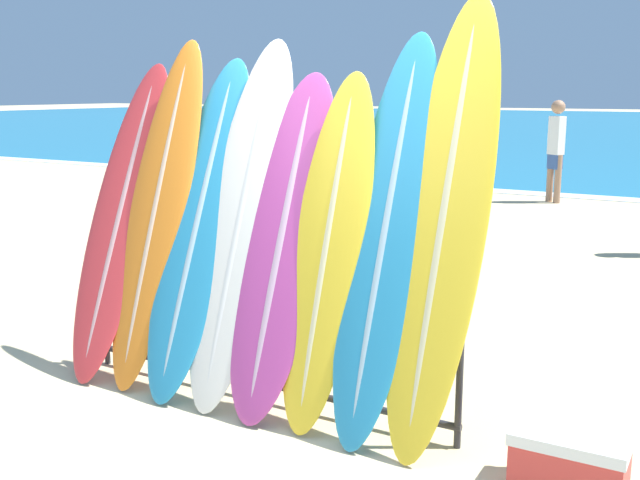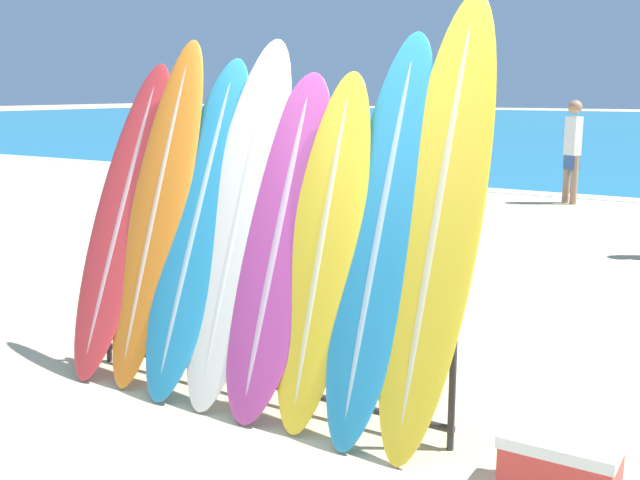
% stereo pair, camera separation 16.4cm
% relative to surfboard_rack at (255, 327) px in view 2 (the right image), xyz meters
% --- Properties ---
extents(ground_plane, '(160.00, 160.00, 0.00)m').
position_rel_surfboard_rack_xyz_m(ground_plane, '(0.21, -0.51, -0.49)').
color(ground_plane, '#CCB789').
extents(surfboard_rack, '(2.71, 0.04, 0.89)m').
position_rel_surfboard_rack_xyz_m(surfboard_rack, '(0.00, 0.00, 0.00)').
color(surfboard_rack, '#28282D').
rests_on(surfboard_rack, ground_plane).
extents(surfboard_slot_0, '(0.54, 0.97, 2.17)m').
position_rel_surfboard_rack_xyz_m(surfboard_slot_0, '(-1.18, 0.06, 0.60)').
color(surfboard_slot_0, red).
rests_on(surfboard_slot_0, ground_plane).
extents(surfboard_slot_1, '(0.50, 0.93, 2.33)m').
position_rel_surfboard_rack_xyz_m(surfboard_slot_1, '(-0.85, 0.07, 0.68)').
color(surfboard_slot_1, orange).
rests_on(surfboard_slot_1, ground_plane).
extents(surfboard_slot_2, '(0.56, 0.99, 2.19)m').
position_rel_surfboard_rack_xyz_m(surfboard_slot_2, '(-0.49, 0.06, 0.61)').
color(surfboard_slot_2, teal).
rests_on(surfboard_slot_2, ground_plane).
extents(surfboard_slot_3, '(0.55, 0.97, 2.31)m').
position_rel_surfboard_rack_xyz_m(surfboard_slot_3, '(-0.17, 0.08, 0.67)').
color(surfboard_slot_3, silver).
rests_on(surfboard_slot_3, ground_plane).
extents(surfboard_slot_4, '(0.59, 0.89, 2.09)m').
position_rel_surfboard_rack_xyz_m(surfboard_slot_4, '(0.17, 0.03, 0.56)').
color(surfboard_slot_4, '#B23D8E').
rests_on(surfboard_slot_4, ground_plane).
extents(surfboard_slot_5, '(0.48, 0.78, 2.09)m').
position_rel_surfboard_rack_xyz_m(surfboard_slot_5, '(0.50, 0.02, 0.56)').
color(surfboard_slot_5, yellow).
rests_on(surfboard_slot_5, ground_plane).
extents(surfboard_slot_6, '(0.49, 0.97, 2.32)m').
position_rel_surfboard_rack_xyz_m(surfboard_slot_6, '(0.84, 0.08, 0.67)').
color(surfboard_slot_6, teal).
rests_on(surfboard_slot_6, ground_plane).
extents(surfboard_slot_7, '(0.50, 1.01, 2.53)m').
position_rel_surfboard_rack_xyz_m(surfboard_slot_7, '(1.17, 0.12, 0.78)').
color(surfboard_slot_7, yellow).
rests_on(surfboard_slot_7, ground_plane).
extents(person_mid_beach, '(0.31, 0.28, 1.80)m').
position_rel_surfboard_rack_xyz_m(person_mid_beach, '(-0.31, 9.78, 0.49)').
color(person_mid_beach, '#A87A5B').
rests_on(person_mid_beach, ground_plane).
extents(cooler_box, '(0.55, 0.36, 0.34)m').
position_rel_surfboard_rack_xyz_m(cooler_box, '(1.98, -0.21, -0.32)').
color(cooler_box, red).
rests_on(cooler_box, ground_plane).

